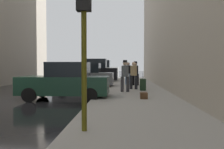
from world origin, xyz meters
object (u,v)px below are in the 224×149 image
at_px(pedestrian_with_beanie, 125,74).
at_px(duffel_bag, 144,95).
at_px(pedestrian_in_jeans, 128,72).
at_px(parked_gray_coupe, 85,76).
at_px(fire_hydrant, 106,86).
at_px(pedestrian_with_fedora, 136,72).
at_px(traffic_light, 84,15).
at_px(parked_dark_green_sedan, 65,82).
at_px(parked_white_van, 100,70).
at_px(pedestrian_in_tan_coat, 134,74).
at_px(parked_black_suv, 94,72).
at_px(rolling_suitcase, 143,84).

distance_m(pedestrian_with_beanie, duffel_bag, 3.05).
bearing_deg(pedestrian_in_jeans, parked_gray_coupe, -156.73).
xyz_separation_m(fire_hydrant, pedestrian_with_fedora, (1.90, 4.54, 0.64)).
bearing_deg(traffic_light, parked_gray_coupe, 98.55).
distance_m(parked_dark_green_sedan, parked_white_van, 18.44).
distance_m(parked_gray_coupe, pedestrian_in_tan_coat, 4.16).
distance_m(parked_black_suv, rolling_suitcase, 9.74).
distance_m(parked_gray_coupe, pedestrian_in_jeans, 3.47).
distance_m(parked_white_van, pedestrian_in_jeans, 11.36).
bearing_deg(fire_hydrant, pedestrian_with_fedora, 67.31).
bearing_deg(parked_dark_green_sedan, pedestrian_with_fedora, 61.27).
relative_size(fire_hydrant, pedestrian_with_fedora, 0.40).
height_order(parked_gray_coupe, pedestrian_in_tan_coat, pedestrian_in_tan_coat).
distance_m(parked_gray_coupe, traffic_light, 12.61).
height_order(fire_hydrant, pedestrian_in_tan_coat, pedestrian_in_tan_coat).
relative_size(pedestrian_with_beanie, duffel_bag, 4.04).
bearing_deg(parked_white_van, parked_black_suv, -90.00).
bearing_deg(parked_dark_green_sedan, traffic_light, -73.26).
bearing_deg(pedestrian_in_tan_coat, traffic_light, -98.97).
xyz_separation_m(parked_dark_green_sedan, parked_gray_coupe, (-0.00, 6.17, 0.00)).
distance_m(parked_black_suv, pedestrian_with_fedora, 6.45).
relative_size(rolling_suitcase, duffel_bag, 2.36).
relative_size(pedestrian_in_jeans, duffel_bag, 3.89).
distance_m(parked_black_suv, pedestrian_in_tan_coat, 8.90).
distance_m(parked_dark_green_sedan, rolling_suitcase, 5.06).
bearing_deg(pedestrian_in_tan_coat, pedestrian_with_fedora, 84.71).
xyz_separation_m(parked_gray_coupe, duffel_bag, (3.68, -6.80, -0.56)).
height_order(pedestrian_in_tan_coat, duffel_bag, pedestrian_in_tan_coat).
height_order(parked_dark_green_sedan, pedestrian_in_jeans, pedestrian_in_jeans).
bearing_deg(fire_hydrant, pedestrian_with_beanie, -1.96).
bearing_deg(pedestrian_with_fedora, traffic_light, -98.14).
height_order(parked_black_suv, pedestrian_with_fedora, parked_black_suv).
height_order(parked_white_van, pedestrian_in_jeans, parked_white_van).
relative_size(parked_gray_coupe, traffic_light, 1.18).
bearing_deg(parked_black_suv, fire_hydrant, -79.59).
relative_size(traffic_light, pedestrian_in_tan_coat, 2.11).
height_order(parked_gray_coupe, rolling_suitcase, parked_gray_coupe).
bearing_deg(traffic_light, duffel_bag, 71.73).
xyz_separation_m(parked_dark_green_sedan, duffel_bag, (3.68, -0.64, -0.56)).
relative_size(traffic_light, duffel_bag, 8.18).
bearing_deg(rolling_suitcase, fire_hydrant, -156.63).
bearing_deg(pedestrian_with_fedora, parked_gray_coupe, -171.02).
bearing_deg(rolling_suitcase, duffel_bag, -94.05).
bearing_deg(fire_hydrant, parked_black_suv, 100.41).
relative_size(parked_gray_coupe, fire_hydrant, 6.02).
bearing_deg(rolling_suitcase, parked_black_suv, 113.92).
relative_size(parked_dark_green_sedan, pedestrian_in_tan_coat, 2.46).
xyz_separation_m(pedestrian_with_fedora, duffel_bag, (-0.02, -7.39, -0.85)).
distance_m(pedestrian_in_jeans, duffel_bag, 8.22).
height_order(pedestrian_in_jeans, duffel_bag, pedestrian_in_jeans).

